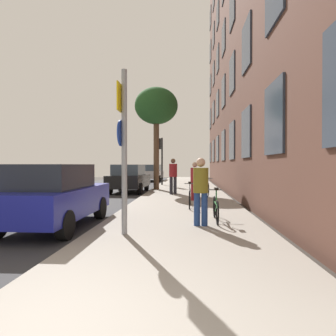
# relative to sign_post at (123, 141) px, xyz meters

# --- Properties ---
(ground_plane) EXTENTS (41.80, 41.80, 0.00)m
(ground_plane) POSITION_rel_sign_post_xyz_m (-2.26, 10.79, -2.12)
(ground_plane) COLOR #332D28
(road_asphalt) EXTENTS (7.00, 38.00, 0.01)m
(road_asphalt) POSITION_rel_sign_post_xyz_m (-4.36, 10.79, -2.12)
(road_asphalt) COLOR #2D2D30
(road_asphalt) RESTS_ON ground
(sidewalk) EXTENTS (4.20, 38.00, 0.12)m
(sidewalk) POSITION_rel_sign_post_xyz_m (1.24, 10.79, -2.06)
(sidewalk) COLOR gray
(sidewalk) RESTS_ON ground
(building_facade) EXTENTS (0.56, 27.00, 20.60)m
(building_facade) POSITION_rel_sign_post_xyz_m (3.83, 10.29, 8.20)
(building_facade) COLOR #513328
(building_facade) RESTS_ON ground
(sign_post) EXTENTS (0.15, 0.60, 3.55)m
(sign_post) POSITION_rel_sign_post_xyz_m (0.00, 0.00, 0.00)
(sign_post) COLOR gray
(sign_post) RESTS_ON sidewalk
(traffic_light) EXTENTS (0.43, 0.24, 3.51)m
(traffic_light) POSITION_rel_sign_post_xyz_m (-0.65, 15.72, 0.41)
(traffic_light) COLOR black
(traffic_light) RESTS_ON sidewalk
(tree_near) EXTENTS (2.63, 2.63, 6.21)m
(tree_near) POSITION_rel_sign_post_xyz_m (-0.54, 11.69, 3.00)
(tree_near) COLOR brown
(tree_near) RESTS_ON sidewalk
(bicycle_0) EXTENTS (0.42, 1.63, 0.90)m
(bicycle_0) POSITION_rel_sign_post_xyz_m (2.13, 1.62, -1.65)
(bicycle_0) COLOR black
(bicycle_0) RESTS_ON sidewalk
(bicycle_1) EXTENTS (0.42, 1.70, 0.91)m
(bicycle_1) POSITION_rel_sign_post_xyz_m (1.46, 4.21, -1.65)
(bicycle_1) COLOR black
(bicycle_1) RESTS_ON sidewalk
(bicycle_2) EXTENTS (0.52, 1.64, 0.97)m
(bicycle_2) POSITION_rel_sign_post_xyz_m (2.20, 7.00, -1.62)
(bicycle_2) COLOR black
(bicycle_2) RESTS_ON sidewalk
(pedestrian_0) EXTENTS (0.47, 0.47, 1.67)m
(pedestrian_0) POSITION_rel_sign_post_xyz_m (1.71, 0.99, -1.05)
(pedestrian_0) COLOR navy
(pedestrian_0) RESTS_ON sidewalk
(pedestrian_1) EXTENTS (0.51, 0.51, 1.61)m
(pedestrian_1) POSITION_rel_sign_post_xyz_m (1.68, 6.15, -1.08)
(pedestrian_1) COLOR maroon
(pedestrian_1) RESTS_ON sidewalk
(pedestrian_2) EXTENTS (0.57, 0.57, 1.81)m
(pedestrian_2) POSITION_rel_sign_post_xyz_m (0.64, 8.71, -0.97)
(pedestrian_2) COLOR #26262D
(pedestrian_2) RESTS_ON sidewalk
(car_0) EXTENTS (1.77, 3.95, 1.62)m
(car_0) POSITION_rel_sign_post_xyz_m (-2.00, 1.05, -1.28)
(car_0) COLOR navy
(car_0) RESTS_ON road_asphalt
(car_1) EXTENTS (1.96, 4.03, 1.62)m
(car_1) POSITION_rel_sign_post_xyz_m (-2.03, 10.75, -1.28)
(car_1) COLOR black
(car_1) RESTS_ON road_asphalt
(car_2) EXTENTS (1.95, 4.29, 1.62)m
(car_2) POSITION_rel_sign_post_xyz_m (-2.12, 22.82, -1.28)
(car_2) COLOR #B7B7BC
(car_2) RESTS_ON road_asphalt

